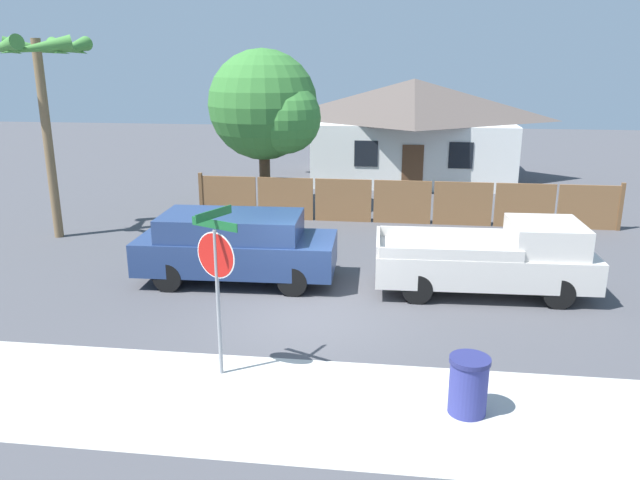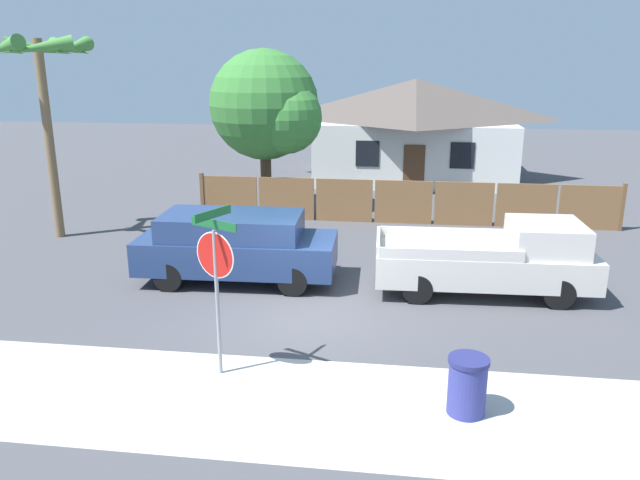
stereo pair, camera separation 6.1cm
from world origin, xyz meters
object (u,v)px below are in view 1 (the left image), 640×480
(red_suv, at_px, (236,245))
(orange_pickup, at_px, (494,259))
(stop_sign, at_px, (216,265))
(oak_tree, at_px, (268,108))
(palm_tree, at_px, (39,65))
(house, at_px, (413,127))
(trash_bin, at_px, (468,385))

(red_suv, xyz_separation_m, orange_pickup, (6.39, 0.01, -0.11))
(stop_sign, bearing_deg, oak_tree, 122.49)
(oak_tree, height_order, stop_sign, oak_tree)
(palm_tree, distance_m, stop_sign, 11.61)
(palm_tree, bearing_deg, oak_tree, 35.38)
(palm_tree, bearing_deg, red_suv, -26.06)
(palm_tree, height_order, orange_pickup, palm_tree)
(house, xyz_separation_m, stop_sign, (-3.60, -19.86, -0.31))
(red_suv, bearing_deg, orange_pickup, -1.84)
(house, bearing_deg, oak_tree, -125.11)
(trash_bin, bearing_deg, oak_tree, 114.54)
(palm_tree, bearing_deg, orange_pickup, -14.02)
(oak_tree, distance_m, red_suv, 8.09)
(palm_tree, distance_m, orange_pickup, 14.22)
(house, height_order, stop_sign, house)
(house, height_order, palm_tree, palm_tree)
(house, xyz_separation_m, orange_pickup, (1.82, -15.05, -1.53))
(oak_tree, distance_m, trash_bin, 14.78)
(oak_tree, distance_m, palm_tree, 7.51)
(palm_tree, relative_size, red_suv, 1.22)
(oak_tree, bearing_deg, trash_bin, -65.46)
(oak_tree, xyz_separation_m, palm_tree, (-6.00, -4.26, 1.51))
(oak_tree, relative_size, orange_pickup, 1.12)
(palm_tree, xyz_separation_m, red_suv, (6.71, -3.28, -4.34))
(orange_pickup, bearing_deg, red_suv, 178.16)
(red_suv, distance_m, trash_bin, 7.68)
(oak_tree, height_order, trash_bin, oak_tree)
(stop_sign, bearing_deg, trash_bin, 14.71)
(oak_tree, height_order, red_suv, oak_tree)
(oak_tree, distance_m, stop_sign, 12.57)
(trash_bin, bearing_deg, orange_pickup, 78.62)
(red_suv, xyz_separation_m, stop_sign, (0.97, -4.80, 1.12))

